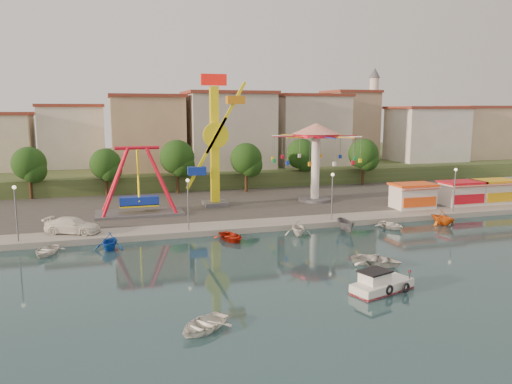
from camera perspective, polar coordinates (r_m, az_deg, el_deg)
name	(u,v)px	position (r m, az deg, el deg)	size (l,w,h in m)	color
ground	(310,266)	(41.83, 6.19, -8.41)	(200.00, 200.00, 0.00)	#132D34
quay_deck	(190,173)	(100.68, -7.51, 2.21)	(200.00, 100.00, 0.60)	#9E998E
asphalt_pad	(227,198)	(69.54, -3.35, -0.68)	(90.00, 28.00, 0.01)	#4C4944
hill_terrace	(186,164)	(105.45, -7.96, 3.18)	(200.00, 60.00, 3.00)	#384C26
pirate_ship_ride	(138,182)	(59.70, -13.29, 1.10)	(10.00, 5.00, 8.00)	#59595E
kamikaze_tower	(217,144)	(63.12, -4.48, 5.55)	(5.49, 3.10, 16.50)	#59595E
wave_swinger	(316,145)	(66.62, 6.85, 5.41)	(11.60, 11.60, 10.40)	#59595E
booth_left	(413,196)	(65.18, 17.48, -0.39)	(5.40, 3.78, 3.08)	white
booth_mid	(461,193)	(69.42, 22.40, -0.09)	(5.40, 3.78, 3.08)	white
booth_right	(494,191)	(72.69, 25.52, 0.10)	(5.40, 3.78, 3.08)	white
lamp_post_0	(16,215)	(51.32, -25.71, -2.38)	(0.14, 0.14, 5.00)	#59595E
lamp_post_1	(188,206)	(51.17, -7.76, -1.56)	(0.14, 0.14, 5.00)	#59595E
lamp_post_2	(332,198)	(55.82, 8.69, -0.67)	(0.14, 0.14, 5.00)	#59595E
lamp_post_3	(454,191)	(64.22, 21.73, 0.08)	(0.14, 0.14, 5.00)	#59595E
tree_0	(29,164)	(74.76, -24.51, 2.96)	(4.60, 4.60, 7.19)	#382314
tree_1	(106,164)	(73.32, -16.81, 3.08)	(4.35, 4.35, 6.80)	#382314
tree_2	(177,157)	(73.44, -9.00, 3.94)	(5.02, 5.02, 7.85)	#382314
tree_3	(246,159)	(74.04, -1.14, 3.82)	(4.68, 4.68, 7.32)	#382314
tree_4	(302,154)	(80.02, 5.23, 4.34)	(4.86, 4.86, 7.60)	#382314
tree_5	(363,154)	(82.63, 12.17, 4.30)	(4.83, 4.83, 7.54)	#382314
building_1	(72,143)	(88.43, -20.33, 5.29)	(12.33, 9.01, 8.63)	silver
building_2	(152,134)	(89.05, -11.84, 6.54)	(11.95, 9.28, 11.23)	tan
building_3	(233,139)	(88.21, -2.63, 6.04)	(12.59, 10.50, 9.20)	beige
building_4	(298,137)	(95.52, 4.78, 6.29)	(10.75, 9.23, 9.24)	beige
building_5	(365,131)	(99.42, 12.40, 6.79)	(12.77, 10.96, 11.21)	tan
building_6	(423,128)	(104.30, 18.55, 6.95)	(8.23, 8.98, 12.36)	silver
building_7	(457,135)	(115.41, 21.96, 6.06)	(11.59, 10.93, 8.76)	beige
minaret	(373,111)	(104.30, 13.26, 9.04)	(2.80, 2.80, 18.00)	silver
cabin_motorboat	(381,285)	(37.04, 14.06, -10.29)	(5.11, 3.22, 1.68)	white
rowboat_a	(377,260)	(42.90, 13.62, -7.56)	(2.96, 4.14, 0.86)	silver
rowboat_b	(203,324)	(30.26, -6.10, -14.82)	(2.53, 3.54, 0.73)	white
van	(73,225)	(52.87, -20.24, -3.60)	(2.21, 5.43, 1.57)	white
moored_boat_0	(46,250)	(48.45, -22.86, -6.17)	(2.53, 3.54, 0.73)	white
moored_boat_1	(109,241)	(48.00, -16.40, -5.41)	(2.62, 3.04, 1.60)	blue
moored_boat_3	(231,237)	(49.40, -2.86, -5.11)	(2.65, 3.71, 0.77)	red
moored_boat_4	(298,227)	(51.35, 4.83, -4.05)	(2.73, 3.16, 1.67)	silver
moored_boat_5	(346,225)	(53.56, 10.25, -3.79)	(1.31, 3.49, 1.35)	slate
moored_boat_6	(391,225)	(56.22, 15.16, -3.66)	(2.51, 3.52, 0.73)	white
moored_boat_7	(443,217)	(59.77, 20.55, -2.68)	(2.82, 3.27, 1.72)	#DF5E13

